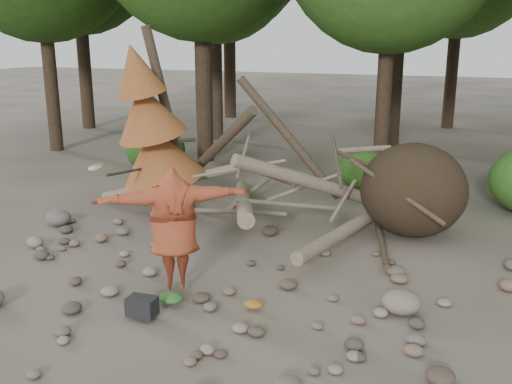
% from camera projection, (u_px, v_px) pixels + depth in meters
% --- Properties ---
extents(ground, '(120.00, 120.00, 0.00)m').
position_uv_depth(ground, '(207.00, 296.00, 9.24)').
color(ground, '#514C44').
rests_on(ground, ground).
extents(deadfall_pile, '(8.55, 5.24, 3.30)m').
position_uv_depth(deadfall_pile, '(384.00, 190.00, 12.01)').
color(deadfall_pile, '#332619').
rests_on(deadfall_pile, ground).
extents(dead_conifer, '(2.06, 2.16, 4.35)m').
position_uv_depth(dead_conifer, '(152.00, 127.00, 12.85)').
color(dead_conifer, '#4C3F30').
rests_on(dead_conifer, ground).
extents(bush_left, '(1.80, 1.80, 1.44)m').
position_uv_depth(bush_left, '(156.00, 150.00, 17.51)').
color(bush_left, '#244D14').
rests_on(bush_left, ground).
extents(bush_mid, '(1.40, 1.40, 1.12)m').
position_uv_depth(bush_mid, '(363.00, 169.00, 15.74)').
color(bush_mid, '#30621C').
rests_on(bush_mid, ground).
extents(frisbee_thrower, '(2.45, 2.02, 2.07)m').
position_uv_depth(frisbee_thrower, '(174.00, 228.00, 9.15)').
color(frisbee_thrower, '#9A3E22').
rests_on(frisbee_thrower, ground).
extents(backpack, '(0.45, 0.31, 0.28)m').
position_uv_depth(backpack, '(142.00, 310.00, 8.45)').
color(backpack, black).
rests_on(backpack, ground).
extents(cloth_green, '(0.41, 0.34, 0.15)m').
position_uv_depth(cloth_green, '(171.00, 301.00, 8.90)').
color(cloth_green, '#356C2B').
rests_on(cloth_green, ground).
extents(cloth_orange, '(0.29, 0.24, 0.11)m').
position_uv_depth(cloth_orange, '(253.00, 307.00, 8.73)').
color(cloth_orange, '#A86C1C').
rests_on(cloth_orange, ground).
extents(boulder_mid_right, '(0.60, 0.54, 0.36)m').
position_uv_depth(boulder_mid_right, '(401.00, 302.00, 8.62)').
color(boulder_mid_right, gray).
rests_on(boulder_mid_right, ground).
extents(boulder_mid_left, '(0.58, 0.52, 0.35)m').
position_uv_depth(boulder_mid_left, '(58.00, 218.00, 12.70)').
color(boulder_mid_left, '#695F58').
rests_on(boulder_mid_left, ground).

